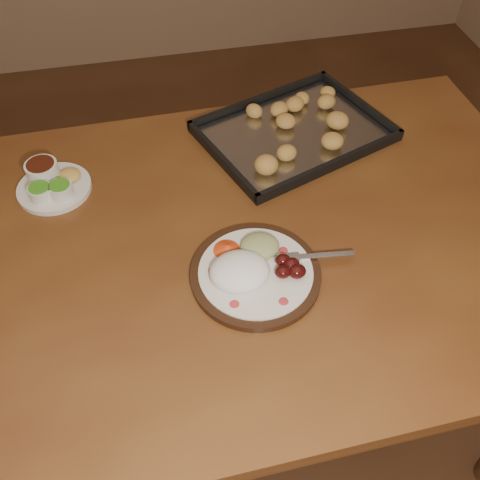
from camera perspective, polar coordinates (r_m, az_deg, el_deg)
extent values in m
plane|color=#54321D|center=(1.74, -8.33, -16.31)|extent=(4.00, 4.00, 0.00)
cube|color=brown|center=(1.09, -2.92, -0.90)|extent=(1.52, 0.93, 0.04)
cylinder|color=#462915|center=(1.80, 16.83, 4.22)|extent=(0.07, 0.07, 0.71)
cylinder|color=black|center=(1.02, 1.67, -3.69)|extent=(0.25, 0.25, 0.01)
cylinder|color=silver|center=(1.01, 1.68, -3.41)|extent=(0.22, 0.22, 0.01)
ellipsoid|color=#BE2D34|center=(0.96, -0.60, -6.85)|extent=(0.02, 0.02, 0.00)
ellipsoid|color=#BE2D34|center=(0.97, 4.67, -6.54)|extent=(0.02, 0.02, 0.00)
ellipsoid|color=#BE2D34|center=(1.04, 4.64, -1.12)|extent=(0.02, 0.02, 0.00)
ellipsoid|color=#BE2D34|center=(1.01, -2.89, -3.28)|extent=(0.02, 0.02, 0.00)
ellipsoid|color=white|center=(0.99, -0.05, -3.38)|extent=(0.12, 0.10, 0.05)
ellipsoid|color=#480A0B|center=(0.99, 4.61, -3.41)|extent=(0.03, 0.03, 0.02)
ellipsoid|color=#480A0B|center=(1.01, 5.50, -2.59)|extent=(0.03, 0.03, 0.02)
ellipsoid|color=#480A0B|center=(1.01, 4.58, -2.12)|extent=(0.03, 0.03, 0.02)
ellipsoid|color=#480A0B|center=(1.00, 6.11, -3.34)|extent=(0.03, 0.03, 0.02)
ellipsoid|color=tan|center=(1.04, 2.11, -0.67)|extent=(0.08, 0.07, 0.03)
cone|color=#E34014|center=(1.03, -1.34, -0.87)|extent=(0.07, 0.08, 0.02)
cube|color=silver|center=(1.04, 8.97, -1.63)|extent=(0.12, 0.03, 0.00)
cube|color=silver|center=(1.03, 5.47, -1.83)|extent=(0.03, 0.02, 0.00)
cylinder|color=silver|center=(1.02, 4.37, -2.28)|extent=(0.03, 0.01, 0.00)
cylinder|color=silver|center=(1.02, 4.33, -2.04)|extent=(0.03, 0.01, 0.00)
cylinder|color=silver|center=(1.03, 4.28, -1.80)|extent=(0.03, 0.01, 0.00)
cylinder|color=silver|center=(1.03, 4.24, -1.56)|extent=(0.03, 0.01, 0.00)
cylinder|color=silver|center=(1.25, -19.18, 5.25)|extent=(0.16, 0.16, 0.01)
cylinder|color=silver|center=(1.21, -20.47, 4.76)|extent=(0.05, 0.05, 0.03)
cylinder|color=#3D911D|center=(1.20, -20.66, 5.27)|extent=(0.04, 0.04, 0.00)
cylinder|color=silver|center=(1.20, -18.54, 5.04)|extent=(0.05, 0.05, 0.03)
cylinder|color=#3D911D|center=(1.19, -18.71, 5.56)|extent=(0.04, 0.04, 0.00)
cylinder|color=silver|center=(1.26, -20.30, 6.91)|extent=(0.07, 0.07, 0.04)
cylinder|color=#39130A|center=(1.24, -20.55, 7.58)|extent=(0.06, 0.06, 0.00)
ellipsoid|color=gold|center=(1.25, -17.72, 6.64)|extent=(0.05, 0.05, 0.02)
cube|color=black|center=(1.33, 5.77, 11.17)|extent=(0.50, 0.43, 0.01)
cube|color=black|center=(1.42, 2.16, 14.79)|extent=(0.40, 0.16, 0.02)
cube|color=black|center=(1.24, 9.93, 7.98)|extent=(0.40, 0.16, 0.02)
cube|color=black|center=(1.44, 12.61, 14.07)|extent=(0.12, 0.29, 0.02)
cube|color=black|center=(1.23, -1.96, 8.62)|extent=(0.12, 0.29, 0.02)
cube|color=silver|center=(1.33, 5.79, 11.36)|extent=(0.46, 0.40, 0.00)
ellipsoid|color=#C89046|center=(1.34, 7.69, 12.66)|extent=(0.05, 0.04, 0.03)
ellipsoid|color=#C89046|center=(1.39, 8.17, 13.91)|extent=(0.06, 0.06, 0.03)
ellipsoid|color=#C89046|center=(1.39, 4.75, 14.19)|extent=(0.06, 0.06, 0.03)
ellipsoid|color=#C89046|center=(1.34, 3.89, 12.87)|extent=(0.05, 0.05, 0.03)
ellipsoid|color=#C89046|center=(1.33, 2.15, 12.53)|extent=(0.06, 0.06, 0.03)
ellipsoid|color=#C89046|center=(1.30, 3.75, 11.55)|extent=(0.06, 0.06, 0.03)
ellipsoid|color=#C89046|center=(1.25, 2.37, 10.05)|extent=(0.06, 0.06, 0.03)
ellipsoid|color=#C89046|center=(1.25, 6.02, 9.65)|extent=(0.06, 0.06, 0.03)
ellipsoid|color=#C89046|center=(1.28, 6.53, 10.54)|extent=(0.05, 0.05, 0.03)
ellipsoid|color=#C89046|center=(1.29, 9.15, 10.81)|extent=(0.06, 0.06, 0.03)
ellipsoid|color=#C89046|center=(1.33, 7.94, 12.10)|extent=(0.06, 0.06, 0.03)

